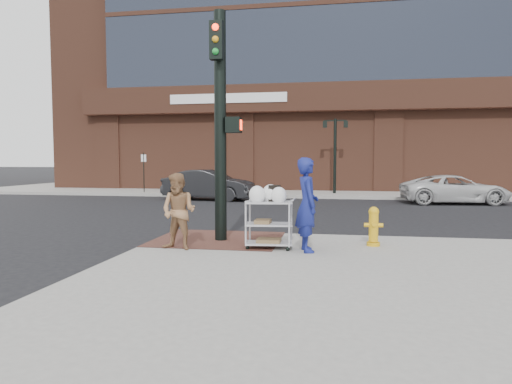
% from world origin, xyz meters
% --- Properties ---
extents(ground, '(220.00, 220.00, 0.00)m').
position_xyz_m(ground, '(0.00, 0.00, 0.00)').
color(ground, black).
rests_on(ground, ground).
extents(sidewalk_far, '(65.00, 36.00, 0.15)m').
position_xyz_m(sidewalk_far, '(12.50, 32.00, 0.07)').
color(sidewalk_far, gray).
rests_on(sidewalk_far, ground).
extents(brick_curb_ramp, '(2.80, 2.40, 0.01)m').
position_xyz_m(brick_curb_ramp, '(-0.60, 0.90, 0.16)').
color(brick_curb_ramp, '#572E29').
rests_on(brick_curb_ramp, sidewalk_near).
extents(bank_building, '(42.00, 26.00, 28.00)m').
position_xyz_m(bank_building, '(5.00, 31.00, 14.15)').
color(bank_building, brown).
rests_on(bank_building, sidewalk_far).
extents(lamp_post, '(1.32, 0.22, 4.00)m').
position_xyz_m(lamp_post, '(2.00, 16.00, 2.62)').
color(lamp_post, black).
rests_on(lamp_post, sidewalk_far).
extents(parking_sign, '(0.05, 0.05, 2.20)m').
position_xyz_m(parking_sign, '(-8.50, 15.00, 1.25)').
color(parking_sign, black).
rests_on(parking_sign, sidewalk_far).
extents(traffic_signal_pole, '(0.61, 0.51, 5.00)m').
position_xyz_m(traffic_signal_pole, '(-0.48, 0.77, 2.83)').
color(traffic_signal_pole, black).
rests_on(traffic_signal_pole, sidewalk_near).
extents(woman_blue, '(0.61, 0.76, 1.84)m').
position_xyz_m(woman_blue, '(1.46, -0.12, 1.07)').
color(woman_blue, navy).
rests_on(woman_blue, sidewalk_near).
extents(pedestrian_tan, '(0.84, 0.70, 1.53)m').
position_xyz_m(pedestrian_tan, '(-1.07, -0.36, 0.91)').
color(pedestrian_tan, '#986C47').
rests_on(pedestrian_tan, sidewalk_near).
extents(sedan_dark, '(4.61, 2.07, 1.47)m').
position_xyz_m(sedan_dark, '(-4.02, 12.39, 0.73)').
color(sedan_dark, black).
rests_on(sedan_dark, ground).
extents(minivan_white, '(4.78, 2.55, 1.28)m').
position_xyz_m(minivan_white, '(7.27, 12.41, 0.64)').
color(minivan_white, silver).
rests_on(minivan_white, ground).
extents(utility_cart, '(0.98, 0.62, 1.29)m').
position_xyz_m(utility_cart, '(0.69, 0.03, 0.73)').
color(utility_cart, '#AEAEB3').
rests_on(utility_cart, sidewalk_near).
extents(fire_hydrant, '(0.39, 0.27, 0.82)m').
position_xyz_m(fire_hydrant, '(2.80, 0.70, 0.57)').
color(fire_hydrant, gold).
rests_on(fire_hydrant, sidewalk_near).
extents(newsbox_red, '(0.50, 0.47, 1.06)m').
position_xyz_m(newsbox_red, '(-5.26, 15.58, 0.68)').
color(newsbox_red, red).
rests_on(newsbox_red, sidewalk_far).
extents(newsbox_yellow, '(0.51, 0.48, 1.03)m').
position_xyz_m(newsbox_yellow, '(-6.07, 14.96, 0.67)').
color(newsbox_yellow, gold).
rests_on(newsbox_yellow, sidewalk_far).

